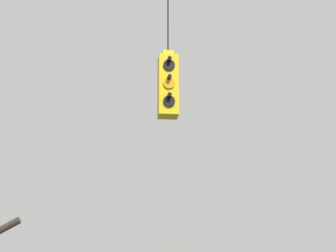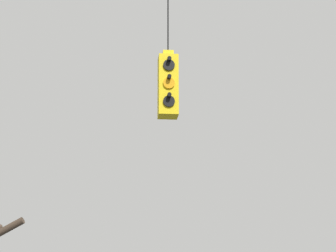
# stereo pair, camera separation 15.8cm
# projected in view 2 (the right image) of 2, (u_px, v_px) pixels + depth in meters

# --- Properties ---
(traffic_light_over_intersection) EXTENTS (0.34, 0.58, 3.42)m
(traffic_light_over_intersection) POSITION_uv_depth(u_px,v_px,m) (168.00, 85.00, 11.35)
(traffic_light_over_intersection) COLOR yellow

